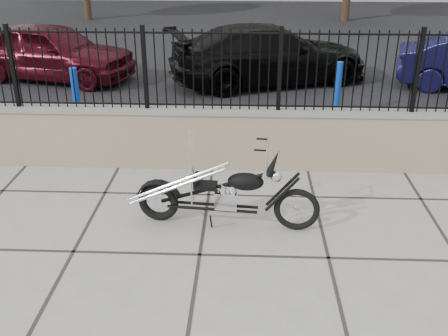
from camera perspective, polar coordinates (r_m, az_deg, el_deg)
ground_plane at (r=6.22m, az=-2.67°, el=-9.42°), size 90.00×90.00×0.00m
parking_lot at (r=17.96m, az=0.84°, el=13.70°), size 30.00×30.00×0.00m
retaining_wall at (r=8.21m, az=-1.24°, el=3.29°), size 14.00×0.36×0.96m
iron_fence at (r=7.87m, az=-1.32°, el=10.61°), size 14.00×0.08×1.20m
chopper_motorcycle at (r=6.48m, az=-0.11°, el=-1.12°), size 2.24×0.60×1.33m
car_red at (r=13.78m, az=-18.26°, el=11.96°), size 4.35×2.54×1.39m
car_black at (r=12.86m, az=4.96°, el=12.23°), size 5.16×3.42×1.39m
bollard_a at (r=10.30m, az=-15.79°, el=7.40°), size 0.15×0.15×1.13m
bollard_b at (r=10.70m, az=12.26°, el=8.34°), size 0.16×0.16×1.10m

